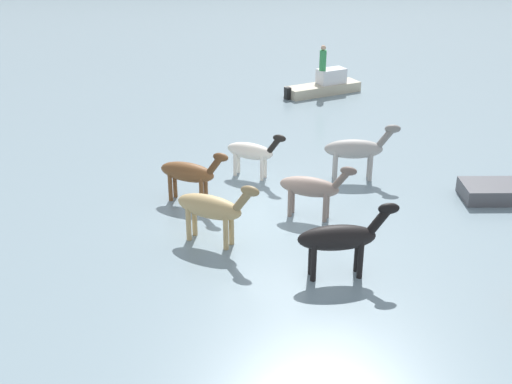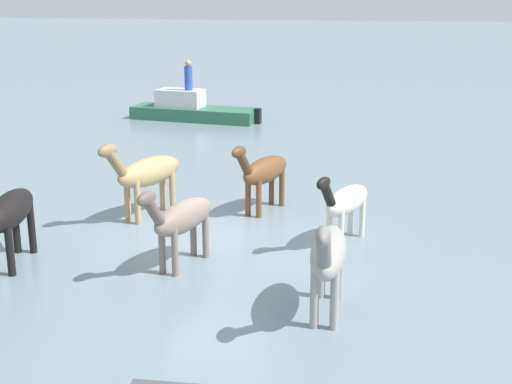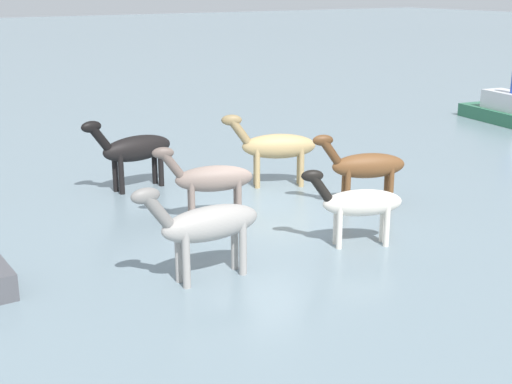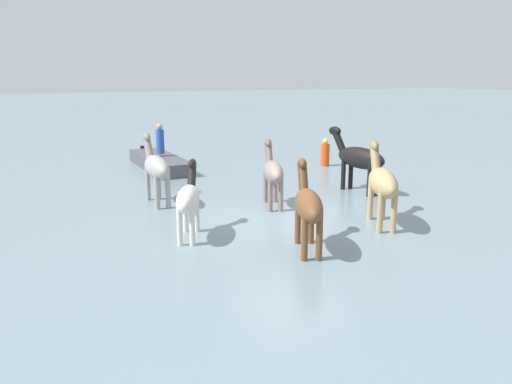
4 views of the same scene
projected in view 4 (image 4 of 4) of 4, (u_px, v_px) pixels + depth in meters
ground_plane at (290, 219)px, 13.35m from camera, size 198.29×198.29×0.00m
horse_mid_herd at (382, 182)px, 12.61m from camera, size 2.44×1.46×1.96m
horse_dun_straggler at (188, 199)px, 11.66m from camera, size 2.09×1.18×1.67m
horse_rear_stallion at (273, 172)px, 14.49m from camera, size 2.28×1.08×1.79m
horse_lead at (308, 205)px, 10.79m from camera, size 2.29×1.22×1.82m
horse_chestnut_trailing at (359, 158)px, 16.23m from camera, size 2.57×0.84×1.98m
horse_pinto_flank at (156, 167)px, 14.76m from camera, size 2.48×0.60×1.94m
boat_launch_far at (160, 164)px, 20.55m from camera, size 5.00×1.46×0.74m
person_spotter_bow at (160, 140)px, 20.29m from camera, size 0.32×0.32×1.19m
buoy_channel_marker at (325, 153)px, 20.98m from camera, size 0.36×0.36×1.14m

